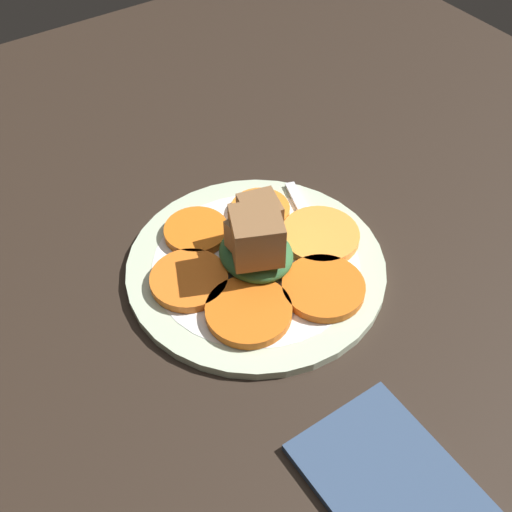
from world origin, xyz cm
name	(u,v)px	position (x,y,z in cm)	size (l,w,h in cm)	color
table_slab	(256,276)	(0.00, 0.00, 1.00)	(120.00, 120.00, 2.00)	black
plate	(256,267)	(0.00, 0.00, 2.52)	(26.29, 26.29, 1.05)	beige
carrot_slice_0	(189,280)	(1.45, 6.93, 3.57)	(7.68, 7.68, 0.93)	orange
carrot_slice_1	(249,311)	(-5.05, 4.26, 3.57)	(8.21, 8.21, 0.93)	orange
carrot_slice_2	(323,288)	(-6.73, -3.31, 3.57)	(8.09, 8.09, 0.93)	orange
carrot_slice_3	(320,235)	(-0.91, -7.47, 3.57)	(8.21, 8.21, 0.93)	orange
carrot_slice_4	(260,210)	(5.82, -4.51, 3.57)	(6.42, 6.42, 0.93)	orange
carrot_slice_5	(196,231)	(6.90, 2.90, 3.57)	(6.78, 6.78, 0.93)	orange
center_pile	(256,241)	(-0.07, 0.09, 6.37)	(8.19, 7.52, 7.48)	#2D6033
fork	(318,242)	(-1.32, -6.95, 3.30)	(17.95, 7.30, 0.40)	silver
napkin	(405,500)	(-26.27, 4.04, 2.40)	(17.63, 10.58, 0.80)	#334766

